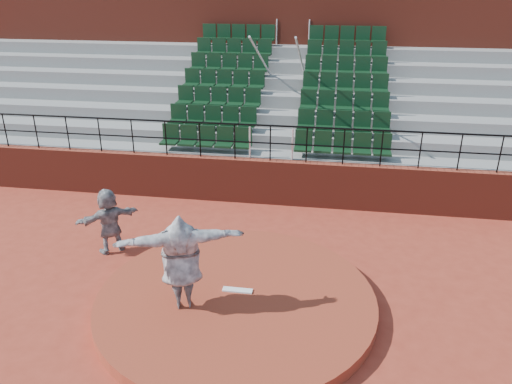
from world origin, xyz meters
TOP-DOWN VIEW (x-y plane):
  - ground at (0.00, 0.00)m, footprint 90.00×90.00m
  - pitchers_mound at (0.00, 0.00)m, footprint 5.50×5.50m
  - pitching_rubber at (0.00, 0.15)m, footprint 0.60×0.15m
  - boundary_wall at (0.00, 5.00)m, footprint 24.00×0.30m
  - wall_railing at (0.00, 5.00)m, footprint 24.04×0.05m
  - seating_deck at (0.00, 8.65)m, footprint 24.00×5.97m
  - press_box_facade at (0.00, 12.60)m, footprint 24.00×3.00m
  - pitcher at (-0.93, -0.45)m, footprint 2.41×1.39m
  - fielder at (-3.34, 1.68)m, footprint 1.43×1.30m

SIDE VIEW (x-z plane):
  - ground at x=0.00m, z-range 0.00..0.00m
  - pitchers_mound at x=0.00m, z-range 0.00..0.25m
  - pitching_rubber at x=0.00m, z-range 0.25..0.28m
  - boundary_wall at x=0.00m, z-range 0.00..1.30m
  - fielder at x=-3.34m, z-range 0.00..1.59m
  - pitcher at x=-0.93m, z-range 0.25..2.15m
  - seating_deck at x=0.00m, z-range -0.88..3.75m
  - wall_railing at x=0.00m, z-range 1.52..2.54m
  - press_box_facade at x=0.00m, z-range 0.00..7.10m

